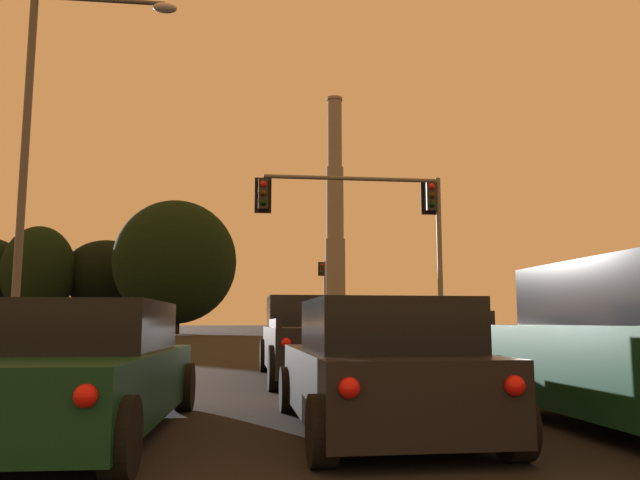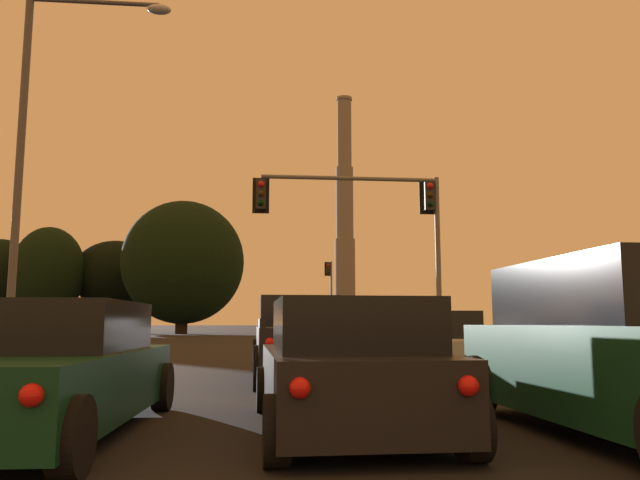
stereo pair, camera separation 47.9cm
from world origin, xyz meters
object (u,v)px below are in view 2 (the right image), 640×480
(hatchback_center_lane_second, at_px, (347,371))
(traffic_light_overhead_right, at_px, (377,217))
(sedan_left_lane_second, at_px, (49,372))
(sedan_right_lane_front, at_px, (432,348))
(smokestack, at_px, (345,235))
(street_lamp, at_px, (44,135))
(pickup_truck_center_lane_front, at_px, (303,341))
(suv_right_lane_second, at_px, (631,351))
(traffic_light_far_right, at_px, (330,287))

(hatchback_center_lane_second, height_order, traffic_light_overhead_right, traffic_light_overhead_right)
(sedan_left_lane_second, bearing_deg, sedan_right_lane_front, 46.74)
(sedan_left_lane_second, distance_m, smokestack, 152.74)
(sedan_right_lane_front, height_order, street_lamp, street_lamp)
(pickup_truck_center_lane_front, xyz_separation_m, suv_right_lane_second, (2.88, -7.46, 0.09))
(sedan_left_lane_second, relative_size, suv_right_lane_second, 0.96)
(sedan_left_lane_second, xyz_separation_m, pickup_truck_center_lane_front, (3.23, 6.62, 0.14))
(pickup_truck_center_lane_front, distance_m, hatchback_center_lane_second, 6.81)
(street_lamp, bearing_deg, smokestack, 78.80)
(street_lamp, bearing_deg, sedan_left_lane_second, -70.04)
(suv_right_lane_second, xyz_separation_m, smokestack, (18.27, 149.89, 22.55))
(sedan_right_lane_front, xyz_separation_m, suv_right_lane_second, (0.24, -6.67, 0.23))
(sedan_right_lane_front, xyz_separation_m, traffic_light_far_right, (2.83, 42.40, 3.68))
(hatchback_center_lane_second, xyz_separation_m, sedan_right_lane_front, (2.66, 6.02, 0.00))
(pickup_truck_center_lane_front, relative_size, smokestack, 0.09)
(pickup_truck_center_lane_front, bearing_deg, street_lamp, 158.39)
(hatchback_center_lane_second, height_order, sedan_right_lane_front, hatchback_center_lane_second)
(pickup_truck_center_lane_front, distance_m, traffic_light_overhead_right, 9.00)
(pickup_truck_center_lane_front, distance_m, sedan_right_lane_front, 2.75)
(sedan_left_lane_second, relative_size, traffic_light_overhead_right, 0.71)
(traffic_light_far_right, xyz_separation_m, street_lamp, (-12.02, -39.08, 1.66))
(traffic_light_overhead_right, bearing_deg, sedan_left_lane_second, -114.30)
(sedan_left_lane_second, distance_m, suv_right_lane_second, 6.17)
(smokestack, bearing_deg, traffic_light_overhead_right, -97.61)
(sedan_left_lane_second, distance_m, traffic_light_overhead_right, 15.95)
(pickup_truck_center_lane_front, relative_size, traffic_light_overhead_right, 0.83)
(sedan_right_lane_front, bearing_deg, traffic_light_far_right, 87.35)
(pickup_truck_center_lane_front, height_order, hatchback_center_lane_second, pickup_truck_center_lane_front)
(sedan_left_lane_second, bearing_deg, smokestack, 82.63)
(pickup_truck_center_lane_front, bearing_deg, sedan_left_lane_second, -116.49)
(smokestack, bearing_deg, street_lamp, -101.20)
(traffic_light_far_right, bearing_deg, sedan_left_lane_second, -100.22)
(sedan_left_lane_second, xyz_separation_m, sedan_right_lane_front, (5.87, 5.83, 0.00))
(traffic_light_far_right, relative_size, smokestack, 0.11)
(hatchback_center_lane_second, bearing_deg, pickup_truck_center_lane_front, 88.85)
(traffic_light_far_right, bearing_deg, suv_right_lane_second, -93.01)
(traffic_light_far_right, xyz_separation_m, smokestack, (15.69, 100.81, 19.10))
(hatchback_center_lane_second, xyz_separation_m, street_lamp, (-6.53, 9.34, 5.34))
(pickup_truck_center_lane_front, bearing_deg, smokestack, 81.09)
(pickup_truck_center_lane_front, height_order, street_lamp, street_lamp)
(suv_right_lane_second, distance_m, traffic_light_overhead_right, 15.39)
(sedan_left_lane_second, height_order, pickup_truck_center_lane_front, pickup_truck_center_lane_front)
(hatchback_center_lane_second, distance_m, traffic_light_overhead_right, 15.15)
(suv_right_lane_second, height_order, traffic_light_far_right, traffic_light_far_right)
(sedan_right_lane_front, bearing_deg, hatchback_center_lane_second, -112.70)
(pickup_truck_center_lane_front, bearing_deg, suv_right_lane_second, -69.38)
(suv_right_lane_second, height_order, street_lamp, street_lamp)
(pickup_truck_center_lane_front, bearing_deg, hatchback_center_lane_second, -90.70)
(hatchback_center_lane_second, relative_size, traffic_light_far_right, 0.62)
(pickup_truck_center_lane_front, height_order, traffic_light_overhead_right, traffic_light_overhead_right)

